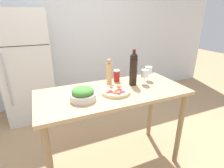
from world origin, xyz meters
The scene contains 11 objects.
ground_plane centered at (0.00, 0.00, 0.00)m, with size 14.00×14.00×0.00m, color tan.
wall_back centered at (0.00, 1.86, 1.30)m, with size 6.40×0.09×2.60m.
refrigerator centered at (-0.80, 1.49, 0.84)m, with size 0.71×0.66×1.69m.
prep_counter centered at (0.00, 0.00, 0.77)m, with size 1.45×0.65×0.90m.
wine_bottle centered at (0.26, 0.07, 1.08)m, with size 0.08×0.08×0.37m.
wine_glass_near centered at (0.37, 0.03, 1.02)m, with size 0.08×0.08×0.16m.
wine_glass_far centered at (0.48, 0.11, 1.02)m, with size 0.08×0.08×0.16m.
pepper_mill centered at (0.04, 0.19, 1.04)m, with size 0.06×0.06×0.27m.
salad_bowl centered at (-0.32, -0.07, 0.96)m, with size 0.23×0.23×0.12m.
homemade_pizza centered at (0.00, -0.05, 0.92)m, with size 0.28×0.28×0.03m.
salt_canister centered at (0.14, 0.23, 0.97)m, with size 0.07×0.07×0.13m.
Camera 1 is at (-0.63, -1.42, 1.59)m, focal length 28.00 mm.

